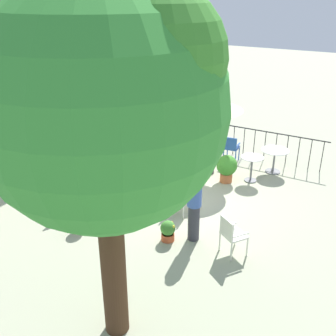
{
  "coord_description": "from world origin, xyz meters",
  "views": [
    {
      "loc": [
        -8.51,
        -4.41,
        5.2
      ],
      "look_at": [
        0.0,
        0.53,
        0.74
      ],
      "focal_mm": 42.51,
      "sensor_mm": 36.0,
      "label": 1
    }
  ],
  "objects_px": {
    "shade_tree": "(102,105)",
    "cafe_table_0": "(252,164)",
    "patio_umbrella_0": "(210,103)",
    "potted_plant_2": "(80,221)",
    "patio_chair_2": "(72,194)",
    "standing_person": "(194,203)",
    "potted_plant_1": "(227,167)",
    "patio_chair_0": "(231,233)",
    "cafe_table_1": "(274,157)",
    "patio_chair_1": "(231,147)",
    "patio_chair_3": "(179,192)",
    "potted_plant_0": "(139,193)",
    "potted_plant_3": "(168,230)"
  },
  "relations": [
    {
      "from": "patio_chair_0",
      "to": "patio_chair_2",
      "type": "relative_size",
      "value": 0.94
    },
    {
      "from": "patio_chair_2",
      "to": "standing_person",
      "type": "height_order",
      "value": "standing_person"
    },
    {
      "from": "shade_tree",
      "to": "cafe_table_0",
      "type": "bearing_deg",
      "value": -0.71
    },
    {
      "from": "patio_chair_1",
      "to": "shade_tree",
      "type": "bearing_deg",
      "value": -172.62
    },
    {
      "from": "cafe_table_1",
      "to": "potted_plant_3",
      "type": "height_order",
      "value": "cafe_table_1"
    },
    {
      "from": "patio_chair_2",
      "to": "potted_plant_1",
      "type": "xyz_separation_m",
      "value": [
        3.58,
        -2.67,
        -0.07
      ]
    },
    {
      "from": "patio_umbrella_0",
      "to": "cafe_table_0",
      "type": "relative_size",
      "value": 3.26
    },
    {
      "from": "potted_plant_2",
      "to": "standing_person",
      "type": "relative_size",
      "value": 0.28
    },
    {
      "from": "potted_plant_2",
      "to": "patio_chair_0",
      "type": "bearing_deg",
      "value": -74.92
    },
    {
      "from": "shade_tree",
      "to": "cafe_table_1",
      "type": "relative_size",
      "value": 6.52
    },
    {
      "from": "cafe_table_0",
      "to": "patio_chair_0",
      "type": "distance_m",
      "value": 3.72
    },
    {
      "from": "patio_umbrella_0",
      "to": "potted_plant_0",
      "type": "distance_m",
      "value": 3.4
    },
    {
      "from": "cafe_table_1",
      "to": "patio_chair_2",
      "type": "relative_size",
      "value": 0.89
    },
    {
      "from": "cafe_table_1",
      "to": "patio_chair_1",
      "type": "relative_size",
      "value": 0.95
    },
    {
      "from": "cafe_table_1",
      "to": "patio_chair_0",
      "type": "bearing_deg",
      "value": -174.68
    },
    {
      "from": "patio_chair_3",
      "to": "standing_person",
      "type": "bearing_deg",
      "value": -136.36
    },
    {
      "from": "cafe_table_0",
      "to": "patio_chair_3",
      "type": "relative_size",
      "value": 0.81
    },
    {
      "from": "patio_chair_0",
      "to": "patio_umbrella_0",
      "type": "bearing_deg",
      "value": 31.85
    },
    {
      "from": "potted_plant_2",
      "to": "potted_plant_0",
      "type": "bearing_deg",
      "value": -20.44
    },
    {
      "from": "patio_umbrella_0",
      "to": "patio_chair_0",
      "type": "relative_size",
      "value": 2.81
    },
    {
      "from": "potted_plant_1",
      "to": "potted_plant_2",
      "type": "relative_size",
      "value": 1.63
    },
    {
      "from": "shade_tree",
      "to": "cafe_table_1",
      "type": "height_order",
      "value": "shade_tree"
    },
    {
      "from": "patio_chair_1",
      "to": "standing_person",
      "type": "xyz_separation_m",
      "value": [
        -4.53,
        -0.93,
        0.4
      ]
    },
    {
      "from": "cafe_table_1",
      "to": "patio_chair_0",
      "type": "height_order",
      "value": "patio_chair_0"
    },
    {
      "from": "patio_umbrella_0",
      "to": "potted_plant_1",
      "type": "relative_size",
      "value": 3.02
    },
    {
      "from": "cafe_table_0",
      "to": "patio_chair_3",
      "type": "xyz_separation_m",
      "value": [
        -2.6,
        0.99,
        0.01
      ]
    },
    {
      "from": "patio_chair_2",
      "to": "potted_plant_1",
      "type": "relative_size",
      "value": 1.14
    },
    {
      "from": "potted_plant_0",
      "to": "shade_tree",
      "type": "bearing_deg",
      "value": -151.43
    },
    {
      "from": "patio_chair_3",
      "to": "patio_chair_0",
      "type": "bearing_deg",
      "value": -119.68
    },
    {
      "from": "shade_tree",
      "to": "patio_umbrella_0",
      "type": "relative_size",
      "value": 2.19
    },
    {
      "from": "patio_chair_3",
      "to": "potted_plant_2",
      "type": "distance_m",
      "value": 2.51
    },
    {
      "from": "cafe_table_0",
      "to": "potted_plant_1",
      "type": "relative_size",
      "value": 0.93
    },
    {
      "from": "potted_plant_0",
      "to": "standing_person",
      "type": "bearing_deg",
      "value": -106.82
    },
    {
      "from": "cafe_table_1",
      "to": "patio_chair_3",
      "type": "distance_m",
      "value": 3.8
    },
    {
      "from": "patio_chair_0",
      "to": "patio_chair_2",
      "type": "height_order",
      "value": "patio_chair_2"
    },
    {
      "from": "cafe_table_0",
      "to": "potted_plant_2",
      "type": "distance_m",
      "value": 5.22
    },
    {
      "from": "patio_chair_2",
      "to": "potted_plant_2",
      "type": "relative_size",
      "value": 1.87
    },
    {
      "from": "patio_umbrella_0",
      "to": "patio_chair_2",
      "type": "xyz_separation_m",
      "value": [
        -3.87,
        1.92,
        -1.66
      ]
    },
    {
      "from": "patio_chair_1",
      "to": "patio_chair_3",
      "type": "height_order",
      "value": "patio_chair_3"
    },
    {
      "from": "patio_chair_1",
      "to": "potted_plant_3",
      "type": "distance_m",
      "value": 4.89
    },
    {
      "from": "cafe_table_1",
      "to": "patio_chair_3",
      "type": "height_order",
      "value": "patio_chair_3"
    },
    {
      "from": "patio_chair_0",
      "to": "potted_plant_1",
      "type": "distance_m",
      "value": 3.52
    },
    {
      "from": "potted_plant_0",
      "to": "potted_plant_2",
      "type": "height_order",
      "value": "potted_plant_0"
    },
    {
      "from": "shade_tree",
      "to": "cafe_table_0",
      "type": "xyz_separation_m",
      "value": [
        6.42,
        -0.08,
        -3.29
      ]
    },
    {
      "from": "patio_chair_0",
      "to": "potted_plant_0",
      "type": "bearing_deg",
      "value": 76.44
    },
    {
      "from": "patio_chair_2",
      "to": "standing_person",
      "type": "xyz_separation_m",
      "value": [
        0.48,
        -3.16,
        0.4
      ]
    },
    {
      "from": "patio_chair_2",
      "to": "potted_plant_2",
      "type": "height_order",
      "value": "patio_chair_2"
    },
    {
      "from": "standing_person",
      "to": "patio_chair_3",
      "type": "bearing_deg",
      "value": 43.64
    },
    {
      "from": "patio_chair_2",
      "to": "patio_chair_3",
      "type": "height_order",
      "value": "patio_chair_2"
    },
    {
      "from": "patio_umbrella_0",
      "to": "potted_plant_1",
      "type": "distance_m",
      "value": 1.91
    }
  ]
}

